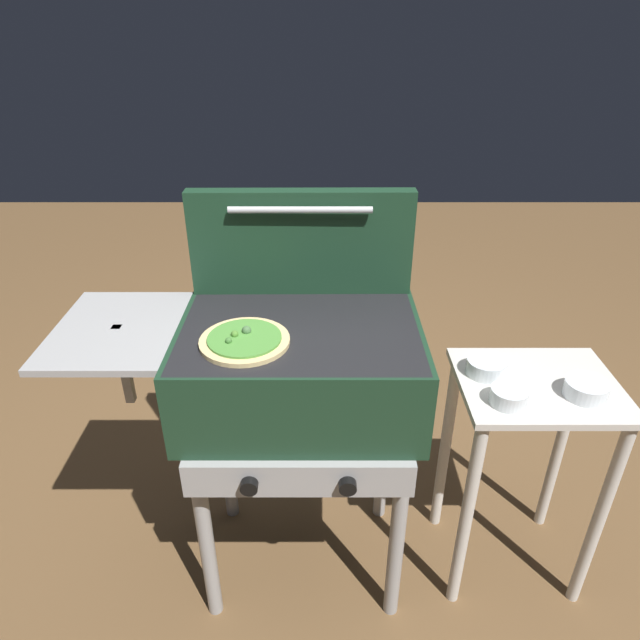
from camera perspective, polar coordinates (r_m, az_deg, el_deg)
ground_plane at (r=2.05m, az=-1.52°, el=-23.09°), size 8.00×8.00×0.00m
grill at (r=1.52m, az=-2.43°, el=-5.48°), size 0.96×0.53×0.90m
grill_lid_open at (r=1.58m, az=-1.82°, el=8.00°), size 0.63×0.08×0.30m
pizza_veggie at (r=1.38m, az=-7.68°, el=-2.05°), size 0.22×0.22×0.03m
prep_table at (r=1.78m, az=20.51°, el=-11.40°), size 0.44×0.36×0.72m
topping_bowl_near at (r=1.54m, az=18.93°, el=-7.51°), size 0.10×0.10×0.04m
topping_bowl_far at (r=1.64m, az=25.77°, el=-6.49°), size 0.11×0.11×0.04m
topping_bowl_middle at (r=1.64m, az=16.82°, el=-4.70°), size 0.11×0.11×0.04m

